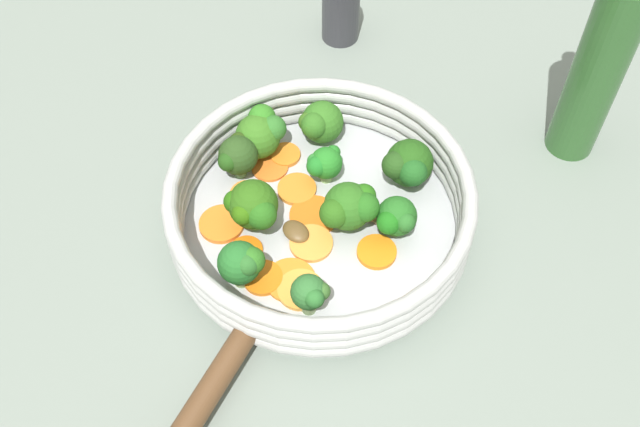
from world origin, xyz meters
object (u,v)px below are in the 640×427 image
(carrot_slice_11, at_px, (377,252))
(skillet, at_px, (320,226))
(salt_shaker, at_px, (341,2))
(oil_bottle, at_px, (599,68))
(broccoli_floret_7, at_px, (241,262))
(carrot_slice_1, at_px, (222,224))
(carrot_slice_4, at_px, (246,250))
(broccoli_floret_4, at_px, (320,123))
(broccoli_floret_0, at_px, (237,155))
(mushroom_piece_1, at_px, (296,231))
(carrot_slice_10, at_px, (270,167))
(broccoli_floret_3, at_px, (324,163))
(broccoli_floret_8, at_px, (396,218))
(carrot_slice_7, at_px, (263,278))
(broccoli_floret_5, at_px, (408,165))
(broccoli_floret_2, at_px, (310,294))
(mushroom_piece_0, at_px, (380,216))
(carrot_slice_3, at_px, (247,195))
(carrot_slice_2, at_px, (290,280))
(broccoli_floret_1, at_px, (350,207))
(carrot_slice_5, at_px, (311,218))
(carrot_slice_0, at_px, (311,243))
(carrot_slice_9, at_px, (297,189))
(carrot_slice_6, at_px, (301,290))
(broccoli_floret_9, at_px, (260,133))
(broccoli_floret_6, at_px, (253,207))

(carrot_slice_11, bearing_deg, skillet, -166.00)
(salt_shaker, bearing_deg, oil_bottle, 12.10)
(broccoli_floret_7, bearing_deg, carrot_slice_1, 159.75)
(carrot_slice_4, distance_m, broccoli_floret_4, 0.15)
(broccoli_floret_0, height_order, broccoli_floret_7, broccoli_floret_7)
(carrot_slice_1, relative_size, mushroom_piece_1, 1.50)
(skillet, height_order, broccoli_floret_0, broccoli_floret_0)
(carrot_slice_10, distance_m, carrot_slice_11, 0.14)
(broccoli_floret_3, bearing_deg, broccoli_floret_8, 2.40)
(carrot_slice_7, relative_size, broccoli_floret_7, 0.72)
(broccoli_floret_5, height_order, mushroom_piece_1, broccoli_floret_5)
(broccoli_floret_2, relative_size, broccoli_floret_4, 0.93)
(broccoli_floret_7, xyz_separation_m, mushroom_piece_0, (0.03, 0.14, -0.03))
(oil_bottle, bearing_deg, mushroom_piece_0, -105.47)
(carrot_slice_7, distance_m, broccoli_floret_5, 0.18)
(oil_bottle, bearing_deg, broccoli_floret_0, -124.30)
(carrot_slice_3, distance_m, broccoli_floret_0, 0.04)
(mushroom_piece_0, bearing_deg, carrot_slice_10, -162.81)
(carrot_slice_2, height_order, broccoli_floret_3, broccoli_floret_3)
(carrot_slice_10, bearing_deg, broccoli_floret_1, 4.87)
(broccoli_floret_4, bearing_deg, carrot_slice_2, -51.35)
(carrot_slice_2, xyz_separation_m, carrot_slice_10, (-0.11, 0.07, -0.00))
(carrot_slice_5, bearing_deg, carrot_slice_11, 15.11)
(carrot_slice_0, height_order, carrot_slice_3, carrot_slice_3)
(carrot_slice_4, bearing_deg, carrot_slice_9, 104.89)
(carrot_slice_5, xyz_separation_m, salt_shaker, (-0.18, 0.21, 0.04))
(carrot_slice_2, distance_m, carrot_slice_6, 0.01)
(carrot_slice_1, height_order, broccoli_floret_2, broccoli_floret_2)
(carrot_slice_9, xyz_separation_m, mushroom_piece_1, (0.04, -0.04, 0.00))
(carrot_slice_5, distance_m, broccoli_floret_0, 0.09)
(carrot_slice_7, bearing_deg, broccoli_floret_9, 140.72)
(carrot_slice_7, bearing_deg, broccoli_floret_3, 111.72)
(carrot_slice_7, bearing_deg, mushroom_piece_0, 79.37)
(carrot_slice_2, relative_size, carrot_slice_4, 1.48)
(broccoli_floret_6, distance_m, broccoli_floret_7, 0.06)
(broccoli_floret_2, distance_m, mushroom_piece_0, 0.12)
(carrot_slice_2, height_order, carrot_slice_6, same)
(broccoli_floret_5, relative_size, broccoli_floret_7, 1.05)
(broccoli_floret_3, bearing_deg, carrot_slice_2, -57.12)
(broccoli_floret_1, relative_size, broccoli_floret_3, 1.40)
(carrot_slice_4, distance_m, broccoli_floret_3, 0.11)
(carrot_slice_7, xyz_separation_m, salt_shaker, (-0.20, 0.28, 0.04))
(carrot_slice_0, bearing_deg, skillet, 119.28)
(carrot_slice_10, distance_m, mushroom_piece_1, 0.09)
(broccoli_floret_1, height_order, broccoli_floret_9, broccoli_floret_1)
(carrot_slice_10, height_order, broccoli_floret_5, broccoli_floret_5)
(carrot_slice_3, distance_m, broccoli_floret_9, 0.06)
(broccoli_floret_8, distance_m, salt_shaker, 0.29)
(broccoli_floret_1, bearing_deg, carrot_slice_10, -175.13)
(carrot_slice_11, height_order, broccoli_floret_9, broccoli_floret_9)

